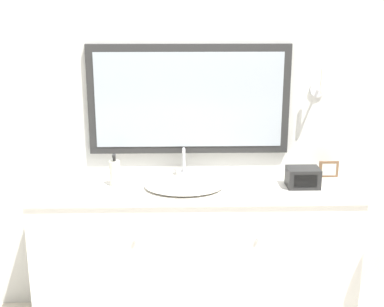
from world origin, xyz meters
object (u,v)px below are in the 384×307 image
(soap_bottle, at_px, (115,173))
(appliance_box, at_px, (303,177))
(picture_frame, at_px, (329,169))
(sink_basin, at_px, (184,184))

(soap_bottle, xyz_separation_m, appliance_box, (1.10, -0.05, -0.02))
(appliance_box, relative_size, picture_frame, 1.57)
(sink_basin, relative_size, appliance_box, 2.47)
(sink_basin, height_order, soap_bottle, soap_bottle)
(sink_basin, distance_m, picture_frame, 0.91)
(soap_bottle, height_order, picture_frame, soap_bottle)
(soap_bottle, relative_size, appliance_box, 1.03)
(picture_frame, bearing_deg, soap_bottle, -174.56)
(sink_basin, height_order, appliance_box, sink_basin)
(soap_bottle, distance_m, appliance_box, 1.10)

